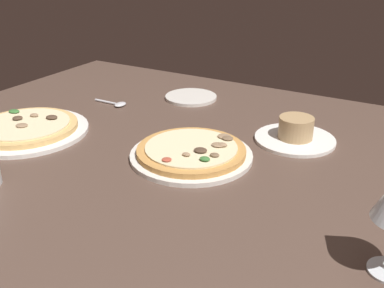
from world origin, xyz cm
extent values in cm
cube|color=brown|center=(0.00, 0.00, 2.00)|extent=(150.00, 110.00, 4.00)
cylinder|color=silver|center=(-0.13, -0.89, 4.50)|extent=(26.53, 26.53, 1.00)
cylinder|color=#C68C47|center=(-0.13, -0.89, 5.60)|extent=(23.59, 23.59, 1.20)
cylinder|color=beige|center=(-0.13, -0.89, 6.40)|extent=(19.94, 19.94, 0.40)
ellipsoid|color=#4C3828|center=(2.97, -2.14, 6.96)|extent=(2.85, 2.49, 0.72)
ellipsoid|color=#937556|center=(3.93, 7.15, 6.83)|extent=(3.03, 2.88, 0.47)
ellipsoid|color=#387033|center=(5.67, -5.29, 6.97)|extent=(2.18, 1.85, 0.74)
ellipsoid|color=#937556|center=(5.70, 2.56, 6.97)|extent=(2.17, 1.73, 0.74)
ellipsoid|color=#937556|center=(1.38, -5.30, 6.93)|extent=(1.76, 1.30, 0.66)
ellipsoid|color=brown|center=(5.12, 6.38, 6.91)|extent=(2.58, 2.30, 0.62)
ellipsoid|color=#AD4733|center=(-0.93, -9.11, 6.82)|extent=(2.03, 1.99, 0.45)
ellipsoid|color=brown|center=(6.50, -2.57, 6.90)|extent=(1.99, 1.75, 0.59)
ellipsoid|color=#937556|center=(4.81, 2.20, 6.87)|extent=(2.83, 2.41, 0.54)
cylinder|color=white|center=(-41.57, -9.21, 4.50)|extent=(29.69, 29.69, 1.00)
cylinder|color=tan|center=(-41.57, -9.21, 5.60)|extent=(24.64, 24.64, 1.20)
cylinder|color=beige|center=(-41.57, -9.21, 6.40)|extent=(21.00, 21.00, 0.40)
ellipsoid|color=#937556|center=(-43.16, -4.89, 6.94)|extent=(2.22, 1.81, 0.68)
ellipsoid|color=#937556|center=(-40.68, -11.00, 6.84)|extent=(3.01, 2.58, 0.49)
ellipsoid|color=#4C3828|center=(-38.20, -3.84, 6.98)|extent=(2.98, 2.49, 0.76)
ellipsoid|color=#387033|center=(-49.87, -5.46, 6.92)|extent=(3.11, 2.25, 0.64)
ellipsoid|color=#4C3828|center=(-45.07, -8.45, 6.99)|extent=(2.43, 2.39, 0.78)
cylinder|color=white|center=(16.67, 18.79, 4.40)|extent=(18.71, 18.71, 0.80)
cylinder|color=tan|center=(16.67, 18.79, 7.33)|extent=(8.02, 8.02, 5.06)
cylinder|color=silver|center=(-19.73, 33.21, 4.45)|extent=(15.23, 15.23, 0.90)
ellipsoid|color=silver|center=(-33.88, 17.61, 4.50)|extent=(2.81, 4.01, 1.00)
cylinder|color=silver|center=(-38.43, 17.59, 4.35)|extent=(9.09, 0.73, 0.70)
camera|label=1|loc=(43.18, -75.85, 46.78)|focal=41.69mm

